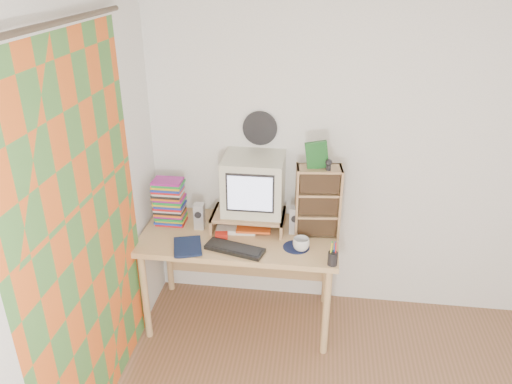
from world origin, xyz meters
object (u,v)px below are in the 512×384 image
(dvd_stack, at_px, (170,205))
(cd_rack, at_px, (318,202))
(diary, at_px, (174,246))
(keyboard, at_px, (235,249))
(crt_monitor, at_px, (253,185))
(desk, at_px, (241,245))
(mug, at_px, (301,244))

(dvd_stack, relative_size, cd_rack, 0.58)
(diary, bearing_deg, keyboard, -11.23)
(crt_monitor, xyz_separation_m, keyboard, (-0.08, -0.37, -0.31))
(crt_monitor, relative_size, cd_rack, 0.83)
(cd_rack, bearing_deg, crt_monitor, 165.05)
(crt_monitor, xyz_separation_m, diary, (-0.49, -0.41, -0.30))
(desk, height_order, cd_rack, cd_rack)
(keyboard, bearing_deg, dvd_stack, 164.36)
(mug, relative_size, diary, 0.50)
(crt_monitor, bearing_deg, cd_rack, -9.18)
(desk, distance_m, dvd_stack, 0.60)
(desk, relative_size, keyboard, 3.48)
(keyboard, bearing_deg, cd_rack, 44.45)
(cd_rack, bearing_deg, keyboard, -156.79)
(desk, relative_size, mug, 12.39)
(keyboard, height_order, mug, mug)
(dvd_stack, xyz_separation_m, mug, (0.98, -0.25, -0.10))
(keyboard, distance_m, mug, 0.45)
(cd_rack, distance_m, diary, 1.03)
(desk, bearing_deg, keyboard, -89.22)
(desk, height_order, keyboard, keyboard)
(desk, xyz_separation_m, crt_monitor, (0.08, 0.09, 0.46))
(crt_monitor, distance_m, cd_rack, 0.47)
(keyboard, bearing_deg, desk, 105.93)
(keyboard, bearing_deg, mug, 23.86)
(cd_rack, relative_size, mug, 4.54)
(mug, bearing_deg, keyboard, -171.28)
(desk, xyz_separation_m, cd_rack, (0.54, 0.01, 0.39))
(keyboard, height_order, diary, diary)
(dvd_stack, relative_size, diary, 1.31)
(cd_rack, height_order, diary, cd_rack)
(keyboard, relative_size, cd_rack, 0.79)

